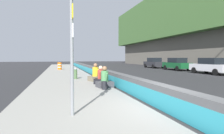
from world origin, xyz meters
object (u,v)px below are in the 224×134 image
(construction_barrel, at_px, (60,66))
(parked_car_fourth, at_px, (177,64))
(parked_car_third, at_px, (211,66))
(seated_person_rear, at_px, (96,75))
(seated_person_foreground, at_px, (105,81))
(seated_person_middle, at_px, (101,78))
(route_sign_post, at_px, (72,39))
(parked_car_midline, at_px, (154,63))
(backpack, at_px, (104,85))
(fire_hydrant, at_px, (76,73))

(construction_barrel, xyz_separation_m, parked_car_fourth, (-3.62, -15.41, 0.24))
(parked_car_third, bearing_deg, seated_person_rear, 104.52)
(seated_person_foreground, bearing_deg, construction_barrel, 8.14)
(seated_person_foreground, xyz_separation_m, seated_person_rear, (2.79, -0.04, 0.02))
(construction_barrel, relative_size, parked_car_third, 0.21)
(seated_person_middle, height_order, parked_car_third, parked_car_third)
(seated_person_middle, distance_m, construction_barrel, 14.63)
(route_sign_post, relative_size, seated_person_foreground, 3.17)
(parked_car_fourth, bearing_deg, seated_person_rear, 125.77)
(seated_person_rear, height_order, parked_car_midline, parked_car_midline)
(seated_person_rear, distance_m, construction_barrel, 13.27)
(seated_person_middle, height_order, parked_car_fourth, parked_car_fourth)
(seated_person_rear, distance_m, parked_car_midline, 20.38)
(seated_person_middle, bearing_deg, backpack, 172.57)
(fire_hydrant, height_order, seated_person_middle, seated_person_middle)
(parked_car_midline, bearing_deg, fire_hydrant, 134.60)
(route_sign_post, bearing_deg, seated_person_rear, -15.71)
(seated_person_foreground, height_order, backpack, seated_person_foreground)
(fire_hydrant, bearing_deg, seated_person_middle, -157.00)
(route_sign_post, distance_m, construction_barrel, 20.39)
(route_sign_post, bearing_deg, seated_person_foreground, -24.11)
(parked_car_third, bearing_deg, seated_person_foreground, 115.29)
(parked_car_midline, bearing_deg, backpack, 145.22)
(route_sign_post, height_order, seated_person_foreground, route_sign_post)
(seated_person_foreground, xyz_separation_m, seated_person_middle, (1.41, -0.10, -0.01))
(seated_person_middle, bearing_deg, parked_car_third, -69.86)
(seated_person_middle, height_order, construction_barrel, seated_person_middle)
(seated_person_foreground, height_order, seated_person_rear, seated_person_rear)
(seated_person_foreground, relative_size, parked_car_third, 0.25)
(construction_barrel, height_order, parked_car_third, parked_car_third)
(route_sign_post, relative_size, parked_car_midline, 0.79)
(parked_car_third, height_order, parked_car_midline, same)
(fire_hydrant, xyz_separation_m, seated_person_rear, (-1.60, -1.21, -0.07))
(construction_barrel, xyz_separation_m, parked_car_midline, (2.59, -15.35, 0.24))
(parked_car_third, bearing_deg, route_sign_post, 125.29)
(backpack, distance_m, construction_barrel, 16.64)
(parked_car_third, bearing_deg, construction_barrel, 57.55)
(seated_person_foreground, xyz_separation_m, parked_car_midline, (18.44, -13.09, 0.37))
(backpack, bearing_deg, seated_person_foreground, -14.83)
(fire_hydrant, bearing_deg, route_sign_post, 174.61)
(route_sign_post, height_order, construction_barrel, route_sign_post)
(seated_person_foreground, height_order, seated_person_middle, seated_person_foreground)
(backpack, bearing_deg, parked_car_fourth, -45.95)
(route_sign_post, distance_m, seated_person_middle, 6.49)
(backpack, bearing_deg, parked_car_midline, -34.78)
(seated_person_rear, relative_size, parked_car_fourth, 0.27)
(parked_car_fourth, bearing_deg, seated_person_middle, 129.67)
(fire_hydrant, distance_m, seated_person_rear, 2.00)
(seated_person_rear, distance_m, parked_car_fourth, 16.15)
(seated_person_rear, bearing_deg, parked_car_midline, -39.81)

